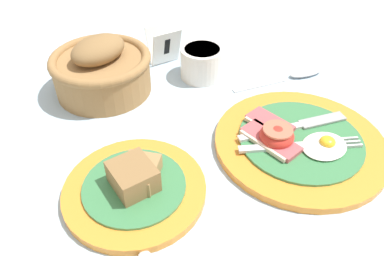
# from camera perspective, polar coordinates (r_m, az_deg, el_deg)

# --- Properties ---
(ground_plane) EXTENTS (3.00, 3.00, 0.00)m
(ground_plane) POSITION_cam_1_polar(r_m,az_deg,el_deg) (0.54, 7.66, -7.30)
(ground_plane) COLOR #A3BCD1
(breakfast_plate) EXTENTS (0.26, 0.26, 0.04)m
(breakfast_plate) POSITION_cam_1_polar(r_m,az_deg,el_deg) (0.60, 15.49, -1.77)
(breakfast_plate) COLOR orange
(breakfast_plate) RESTS_ON ground_plane
(bread_plate) EXTENTS (0.19, 0.19, 0.05)m
(bread_plate) POSITION_cam_1_polar(r_m,az_deg,el_deg) (0.51, -8.69, -8.69)
(bread_plate) COLOR orange
(bread_plate) RESTS_ON ground_plane
(sugar_cup) EXTENTS (0.08, 0.08, 0.06)m
(sugar_cup) POSITION_cam_1_polar(r_m,az_deg,el_deg) (0.73, 1.52, 10.07)
(sugar_cup) COLOR white
(sugar_cup) RESTS_ON ground_plane
(bread_basket) EXTENTS (0.18, 0.18, 0.11)m
(bread_basket) POSITION_cam_1_polar(r_m,az_deg,el_deg) (0.70, -13.60, 8.72)
(bread_basket) COLOR olive
(bread_basket) RESTS_ON ground_plane
(number_card) EXTENTS (0.06, 0.05, 0.07)m
(number_card) POSITION_cam_1_polar(r_m,az_deg,el_deg) (0.77, -4.30, 12.44)
(number_card) COLOR white
(number_card) RESTS_ON ground_plane
(teaspoon_near_cup) EXTENTS (0.19, 0.06, 0.01)m
(teaspoon_near_cup) POSITION_cam_1_polar(r_m,az_deg,el_deg) (0.76, 15.27, 7.72)
(teaspoon_near_cup) COLOR silver
(teaspoon_near_cup) RESTS_ON ground_plane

